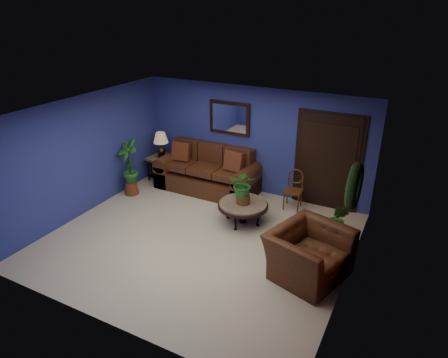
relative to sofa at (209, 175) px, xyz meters
The scene contains 18 objects.
floor 2.33m from the sofa, 65.43° to the right, with size 5.50×5.50×0.00m, color beige.
wall_back 1.37m from the sofa, 23.10° to the left, with size 5.50×0.04×2.50m, color navy.
wall_left 2.90m from the sofa, 130.61° to the right, with size 0.04×5.00×2.50m, color navy.
wall_right_brick 4.35m from the sofa, 29.44° to the right, with size 0.04×5.00×2.50m, color brown.
ceiling 3.14m from the sofa, 65.43° to the right, with size 5.50×5.00×0.02m, color white.
crown_molding 4.71m from the sofa, 29.64° to the right, with size 0.03×5.00×0.14m, color white.
wall_mirror 1.45m from the sofa, 45.91° to the left, with size 1.02×0.06×0.77m, color #3B2213.
closet_door 2.82m from the sofa, ahead, with size 1.44×0.06×2.18m, color black.
wreath 4.39m from the sofa, 29.25° to the right, with size 0.72×0.72×0.16m, color black.
sofa is the anchor object (origin of this frame).
coffee_table 1.80m from the sofa, 38.14° to the right, with size 1.04×1.04×0.44m.
end_table 1.35m from the sofa, behind, with size 0.66×0.66×0.60m.
table_lamp 1.49m from the sofa, behind, with size 0.37×0.37×0.62m.
side_chair 2.13m from the sofa, ahead, with size 0.40×0.40×0.87m.
armchair 3.79m from the sofa, 35.03° to the right, with size 1.26×1.10×0.82m, color #482814.
coffee_plant 1.87m from the sofa, 38.14° to the right, with size 0.62×0.56×0.72m.
floor_plant 3.44m from the sofa, 16.13° to the right, with size 0.39×0.33×0.82m.
tall_plant 1.90m from the sofa, 143.13° to the right, with size 0.66×0.54×1.34m.
Camera 1 is at (3.44, -5.60, 4.22)m, focal length 32.00 mm.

